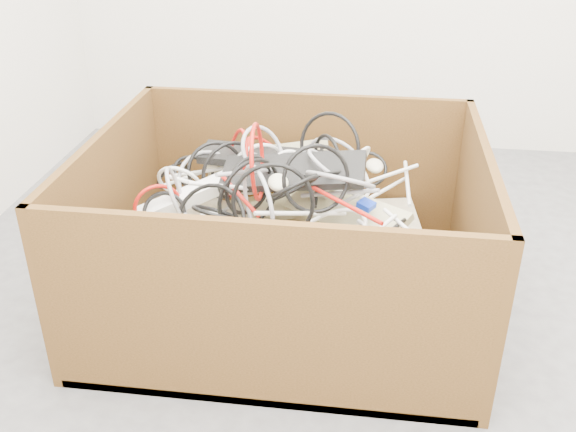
# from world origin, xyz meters

# --- Properties ---
(ground) EXTENTS (3.00, 3.00, 0.00)m
(ground) POSITION_xyz_m (0.00, 0.00, 0.00)
(ground) COLOR #4C4B4E
(ground) RESTS_ON ground
(cardboard_box) EXTENTS (1.14, 0.95, 0.55)m
(cardboard_box) POSITION_xyz_m (-0.30, 0.09, 0.14)
(cardboard_box) COLOR #39260E
(cardboard_box) RESTS_ON ground
(keyboard_pile) EXTENTS (1.05, 0.85, 0.37)m
(keyboard_pile) POSITION_xyz_m (-0.27, 0.11, 0.29)
(keyboard_pile) COLOR tan
(keyboard_pile) RESTS_ON cardboard_box
(mice_scatter) EXTENTS (0.61, 0.67, 0.19)m
(mice_scatter) POSITION_xyz_m (-0.35, 0.08, 0.35)
(mice_scatter) COLOR beige
(mice_scatter) RESTS_ON keyboard_pile
(power_strip_left) EXTENTS (0.29, 0.20, 0.13)m
(power_strip_left) POSITION_xyz_m (-0.58, 0.06, 0.37)
(power_strip_left) COLOR white
(power_strip_left) RESTS_ON keyboard_pile
(power_strip_right) EXTENTS (0.23, 0.21, 0.09)m
(power_strip_right) POSITION_xyz_m (-0.41, -0.11, 0.33)
(power_strip_right) COLOR white
(power_strip_right) RESTS_ON keyboard_pile
(vga_plug) EXTENTS (0.06, 0.06, 0.03)m
(vga_plug) POSITION_xyz_m (-0.05, 0.09, 0.36)
(vga_plug) COLOR #0D2DC7
(vga_plug) RESTS_ON keyboard_pile
(cable_tangle) EXTENTS (0.92, 0.72, 0.45)m
(cable_tangle) POSITION_xyz_m (-0.33, 0.12, 0.41)
(cable_tangle) COLOR silver
(cable_tangle) RESTS_ON keyboard_pile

